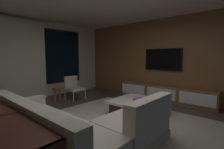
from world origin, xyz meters
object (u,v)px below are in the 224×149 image
Objects in this scene: sectional_couch at (73,130)px; console_table_behind_couch at (2,143)px; coffee_table at (137,107)px; book_stack_on_coffee_table at (139,99)px; mounted_tv at (163,59)px; accent_chair_near_window at (74,86)px; side_stool at (57,91)px; media_console at (165,94)px.

sectional_couch is 0.93m from console_table_behind_couch.
console_table_behind_couch is at bearing 179.59° from coffee_table.
mounted_tv is (1.85, 0.26, 0.95)m from book_stack_on_coffee_table.
console_table_behind_couch reaches higher than book_stack_on_coffee_table.
console_table_behind_couch is (-2.76, -2.45, -0.02)m from accent_chair_near_window.
accent_chair_near_window reaches higher than console_table_behind_couch.
accent_chair_near_window is 3.13m from mounted_tv.
console_table_behind_couch is (-2.14, -2.48, 0.04)m from side_stool.
mounted_tv reaches higher than side_stool.
side_stool is (-0.76, 2.50, 0.19)m from coffee_table.
sectional_couch is 1.94m from book_stack_on_coffee_table.
side_stool reaches higher than coffee_table.
mounted_tv is at bearing -42.17° from side_stool.
coffee_table is 2.91m from console_table_behind_couch.
coffee_table is 2.49m from accent_chair_near_window.
mounted_tv is at bearing 2.05° from console_table_behind_couch.
accent_chair_near_window is 3.69m from console_table_behind_couch.
sectional_couch is at bearing -175.47° from mounted_tv.
side_stool is at bearing 64.79° from sectional_couch.
book_stack_on_coffee_table is at bearing -88.00° from accent_chair_near_window.
coffee_table is 1.62m from media_console.
sectional_couch reaches higher than book_stack_on_coffee_table.
accent_chair_near_window is (-0.14, 2.48, 0.25)m from coffee_table.
coffee_table is at bearing 179.67° from media_console.
media_console is at bearing -0.38° from console_table_behind_couch.
sectional_couch is at bearing -125.53° from accent_chair_near_window.
mounted_tv is 4.79m from console_table_behind_couch.
accent_chair_near_window is at bearing 54.47° from sectional_couch.
media_console is (1.61, -0.01, 0.06)m from coffee_table.
book_stack_on_coffee_table is 2.85m from console_table_behind_couch.
book_stack_on_coffee_table is 0.62× the size of side_stool.
media_console reaches higher than book_stack_on_coffee_table.
mounted_tv is at bearing 8.05° from book_stack_on_coffee_table.
console_table_behind_couch is at bearing -177.95° from mounted_tv.
book_stack_on_coffee_table is at bearing -177.85° from media_console.
sectional_couch is 2.16× the size of coffee_table.
accent_chair_near_window is 3.05m from media_console.
book_stack_on_coffee_table is 0.37× the size of accent_chair_near_window.
sectional_couch is 2.00× the size of mounted_tv.
media_console is at bearing -46.63° from side_stool.
sectional_couch reaches higher than accent_chair_near_window.
side_stool is (-0.71, 2.57, -0.02)m from book_stack_on_coffee_table.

